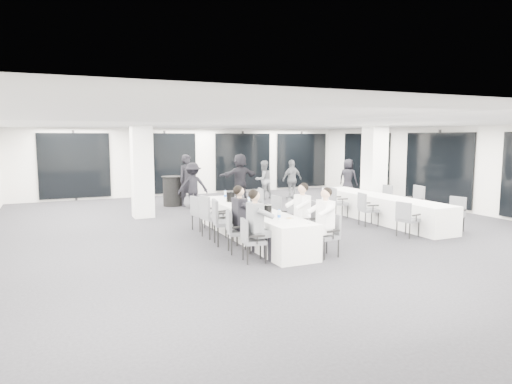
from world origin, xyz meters
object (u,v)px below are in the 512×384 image
chair_main_left_second (235,229)px  standing_guest_a (187,177)px  chair_main_right_fourth (272,212)px  standing_guest_d (292,177)px  standing_guest_e (348,175)px  chair_side_right_mid (414,201)px  chair_main_right_second (306,220)px  standing_guest_b (263,177)px  chair_side_left_far (337,200)px  ice_bucket_near (267,210)px  cocktail_table (173,191)px  banquet_table_main (251,224)px  chair_side_right_near (455,212)px  chair_main_right_mid (286,216)px  standing_guest_c (193,183)px  chair_side_left_near (406,217)px  chair_main_right_far (256,204)px  banquet_table_side (381,209)px  chair_side_left_mid (366,207)px  standing_guest_h (380,177)px  chair_main_left_far (200,211)px  chair_main_left_mid (222,219)px  standing_guest_f (240,174)px  chair_main_right_near (329,232)px  chair_side_right_far (384,198)px  ice_bucket_far (231,197)px  chair_main_left_fourth (210,214)px  chair_main_left_near (250,238)px

chair_main_left_second → standing_guest_a: standing_guest_a is taller
chair_main_right_fourth → standing_guest_d: bearing=-39.2°
standing_guest_e → chair_side_right_mid: bearing=133.0°
chair_main_right_second → standing_guest_b: 7.94m
chair_side_left_far → ice_bucket_near: size_ratio=3.98×
cocktail_table → standing_guest_d: bearing=-1.6°
banquet_table_main → chair_main_right_fourth: chair_main_right_fourth is taller
chair_side_right_near → chair_main_right_fourth: bearing=52.3°
chair_main_right_mid → standing_guest_c: standing_guest_c is taller
chair_main_right_second → chair_side_left_near: (2.73, -0.16, -0.09)m
banquet_table_main → chair_main_right_far: bearing=62.0°
chair_main_right_second → standing_guest_e: (5.86, 6.64, 0.30)m
chair_main_left_second → standing_guest_d: 8.67m
banquet_table_side → chair_side_left_mid: (-0.83, -0.37, 0.15)m
standing_guest_b → standing_guest_h: (3.89, -2.26, 0.04)m
banquet_table_main → chair_side_left_far: 3.92m
chair_main_left_far → chair_main_right_fourth: size_ratio=0.97×
banquet_table_main → chair_main_left_mid: (-0.84, -0.28, 0.22)m
chair_side_left_far → standing_guest_f: bearing=-155.4°
chair_main_left_second → standing_guest_a: 6.87m
chair_main_right_near → chair_main_right_second: (0.01, 0.93, 0.09)m
chair_side_left_far → chair_side_right_far: chair_side_right_far is taller
chair_side_right_mid → ice_bucket_far: size_ratio=4.14×
chair_main_left_second → chair_side_left_near: chair_main_left_second is taller
banquet_table_side → chair_main_right_near: chair_main_right_near is taller
chair_side_right_mid → chair_side_right_far: size_ratio=1.11×
chair_side_right_near → ice_bucket_far: bearing=49.5°
banquet_table_main → chair_main_left_fourth: 1.01m
standing_guest_c → banquet_table_side: bearing=142.0°
chair_side_right_mid → chair_main_right_fourth: bearing=96.2°
chair_main_left_near → standing_guest_h: bearing=135.2°
banquet_table_main → chair_main_right_mid: 0.88m
chair_main_left_far → standing_guest_f: (3.16, 4.95, 0.51)m
chair_main_left_near → chair_main_left_mid: size_ratio=0.83×
chair_side_left_mid → chair_side_right_far: size_ratio=0.98×
chair_main_right_mid → chair_side_right_mid: bearing=-72.8°
chair_side_left_mid → chair_side_right_near: size_ratio=1.02×
chair_main_right_near → chair_side_left_near: (2.75, 0.77, -0.00)m
chair_main_left_fourth → chair_main_right_near: chair_main_left_fourth is taller
chair_main_left_far → standing_guest_a: size_ratio=0.44×
chair_main_right_mid → chair_main_right_fourth: bearing=11.9°
chair_main_right_mid → chair_main_left_mid: bearing=102.6°
chair_side_right_far → standing_guest_e: (1.47, 3.97, 0.35)m
banquet_table_main → standing_guest_e: (6.70, 5.44, 0.51)m
chair_main_left_mid → chair_side_right_mid: chair_side_right_mid is taller
chair_side_right_near → standing_guest_c: (-5.16, 6.47, 0.38)m
standing_guest_h → standing_guest_a: bearing=63.2°
chair_main_right_second → chair_side_left_far: 3.93m
standing_guest_e → banquet_table_side: bearing=123.1°
chair_main_left_mid → chair_main_right_near: chair_main_left_mid is taller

